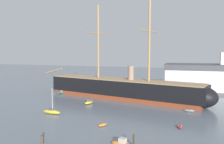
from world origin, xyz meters
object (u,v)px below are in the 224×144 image
mooring_piling_left_pair (42,141)px  tall_ship (122,89)px  motorboat_alongside_bow (89,102)px  mooring_piling_nearest (134,141)px  dinghy_alongside_stern (189,110)px  mooring_piling_right_pair (43,138)px  sailboat_mid_left (52,112)px  dinghy_mid_right (180,127)px  motorboat_distant_centre (152,91)px  motorboat_foreground_right (121,144)px  sailboat_far_left (63,92)px  dockside_warehouse_right (222,79)px  dinghy_near_centre (103,125)px

mooring_piling_left_pair → tall_ship: bearing=86.2°
motorboat_alongside_bow → mooring_piling_nearest: 36.26m
dinghy_alongside_stern → mooring_piling_right_pair: mooring_piling_right_pair is taller
sailboat_mid_left → motorboat_alongside_bow: sailboat_mid_left is taller
tall_ship → sailboat_mid_left: 28.53m
dinghy_mid_right → sailboat_mid_left: bearing=175.8°
motorboat_distant_centre → mooring_piling_left_pair: 62.65m
dinghy_mid_right → tall_ship: bearing=126.4°
motorboat_foreground_right → motorboat_alongside_bow: bearing=121.5°
sailboat_mid_left → mooring_piling_left_pair: (9.90, -20.05, 0.33)m
tall_ship → sailboat_far_left: size_ratio=9.95×
tall_ship → dockside_warehouse_right: (35.07, 23.85, 1.99)m
dockside_warehouse_right → mooring_piling_nearest: bearing=-108.9°
dinghy_alongside_stern → mooring_piling_nearest: 30.36m
motorboat_foreground_right → tall_ship: bearing=104.5°
motorboat_foreground_right → mooring_piling_right_pair: size_ratio=2.17×
dinghy_alongside_stern → motorboat_alongside_bow: bearing=178.2°
tall_ship → motorboat_alongside_bow: bearing=-124.9°
mooring_piling_left_pair → dockside_warehouse_right: bearing=61.2°
tall_ship → dinghy_mid_right: size_ratio=27.42×
motorboat_foreground_right → sailboat_mid_left: size_ratio=0.61×
motorboat_alongside_bow → mooring_piling_right_pair: mooring_piling_right_pair is taller
tall_ship → mooring_piling_nearest: (12.86, -41.03, -2.41)m
mooring_piling_nearest → mooring_piling_left_pair: (-15.86, -4.29, -0.22)m
tall_ship → sailboat_mid_left: tall_ship is taller
sailboat_mid_left → motorboat_alongside_bow: (5.05, 14.00, -0.00)m
motorboat_foreground_right → dinghy_mid_right: (9.59, 13.99, -0.30)m
motorboat_alongside_bow → sailboat_far_left: size_ratio=0.62×
sailboat_mid_left → mooring_piling_left_pair: size_ratio=3.78×
tall_ship → motorboat_alongside_bow: tall_ship is taller
dinghy_near_centre → motorboat_alongside_bow: bearing=119.8°
mooring_piling_nearest → motorboat_foreground_right: bearing=-162.4°
motorboat_distant_centre → dockside_warehouse_right: bearing=15.5°
motorboat_distant_centre → mooring_piling_nearest: 57.57m
mooring_piling_right_pair → dockside_warehouse_right: bearing=60.4°
motorboat_distant_centre → mooring_piling_left_pair: mooring_piling_left_pair is taller
sailboat_mid_left → dinghy_alongside_stern: 37.71m
motorboat_foreground_right → mooring_piling_left_pair: size_ratio=2.29×
dinghy_mid_right → dinghy_near_centre: bearing=-167.5°
tall_ship → sailboat_mid_left: size_ratio=9.75×
dinghy_alongside_stern → mooring_piling_right_pair: (-26.01, -31.89, 0.63)m
tall_ship → dinghy_alongside_stern: (22.48, -12.24, -3.21)m
motorboat_alongside_bow → motorboat_distant_centre: 31.88m
motorboat_alongside_bow → sailboat_far_left: sailboat_far_left is taller
tall_ship → sailboat_far_left: (-24.56, 2.93, -2.98)m
motorboat_alongside_bow → sailboat_mid_left: bearing=-109.8°
dinghy_near_centre → dinghy_alongside_stern: bearing=45.6°
sailboat_far_left → dockside_warehouse_right: bearing=19.3°
motorboat_foreground_right → dinghy_alongside_stern: (11.68, 29.44, -0.23)m
motorboat_foreground_right → dinghy_alongside_stern: size_ratio=1.41×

